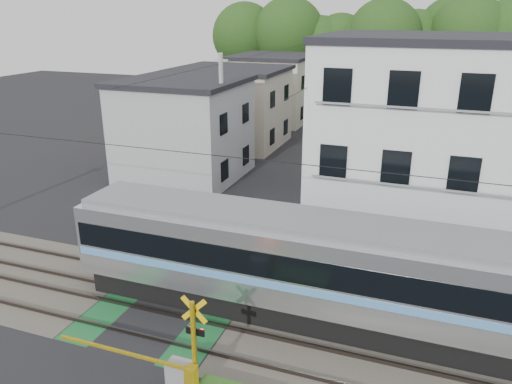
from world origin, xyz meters
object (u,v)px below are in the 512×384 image
at_px(crossing_signal_far, 156,238).
at_px(apartment_block, 433,143).
at_px(pedestrian, 358,120).
at_px(crossing_signal_near, 181,370).

xyz_separation_m(crossing_signal_far, apartment_block, (11.09, 5.84, 3.94)).
bearing_deg(pedestrian, crossing_signal_near, 77.08).
bearing_deg(pedestrian, crossing_signal_far, 67.17).
bearing_deg(apartment_block, crossing_signal_far, -152.22).
xyz_separation_m(crossing_signal_near, crossing_signal_far, (-5.17, 7.31, 0.00)).
bearing_deg(crossing_signal_near, apartment_block, 65.78).
xyz_separation_m(apartment_block, pedestrian, (-6.82, 22.82, -3.89)).
relative_size(apartment_block, pedestrian, 6.67).
bearing_deg(crossing_signal_near, crossing_signal_far, 125.29).
relative_size(crossing_signal_near, pedestrian, 3.10).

